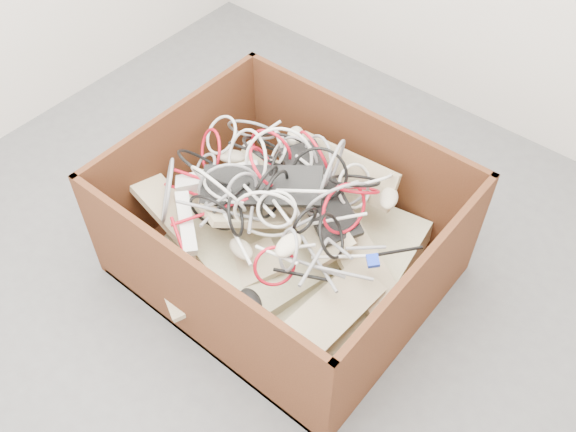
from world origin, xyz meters
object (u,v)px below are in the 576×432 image
Objects in this scene: power_strip_left at (218,177)px; power_strip_right at (186,223)px; cardboard_box at (282,245)px; vga_plug at (373,261)px.

power_strip_left reaches higher than power_strip_right.
power_strip_left is at bearing 138.85° from power_strip_right.
cardboard_box is 3.52× the size of power_strip_left.
power_strip_right is 5.58× the size of vga_plug.
cardboard_box is at bearing -28.35° from power_strip_left.
power_strip_right is at bearing -130.17° from cardboard_box.
power_strip_right is at bearing -118.80° from power_strip_left.
vga_plug is at bearing -34.36° from power_strip_left.
cardboard_box is at bearing -135.10° from vga_plug.
cardboard_box is at bearing 87.92° from power_strip_right.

